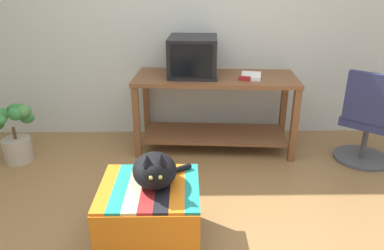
{
  "coord_description": "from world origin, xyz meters",
  "views": [
    {
      "loc": [
        -0.06,
        -1.78,
        1.63
      ],
      "look_at": [
        -0.02,
        0.85,
        0.55
      ],
      "focal_mm": 33.58,
      "sensor_mm": 36.0,
      "label": 1
    }
  ],
  "objects_px": {
    "book": "(251,76)",
    "keyboard": "(196,78)",
    "stapler": "(245,78)",
    "desk": "(215,99)",
    "cat": "(155,170)",
    "ottoman_with_blanket": "(151,214)",
    "potted_plant": "(14,134)",
    "office_chair": "(367,124)",
    "tv_monitor": "(193,56)"
  },
  "relations": [
    {
      "from": "cat",
      "to": "keyboard",
      "type": "bearing_deg",
      "value": 70.55
    },
    {
      "from": "ottoman_with_blanket",
      "to": "cat",
      "type": "bearing_deg",
      "value": 23.87
    },
    {
      "from": "book",
      "to": "desk",
      "type": "bearing_deg",
      "value": 179.91
    },
    {
      "from": "stapler",
      "to": "keyboard",
      "type": "bearing_deg",
      "value": 103.3
    },
    {
      "from": "ottoman_with_blanket",
      "to": "book",
      "type": "bearing_deg",
      "value": 58.22
    },
    {
      "from": "desk",
      "to": "keyboard",
      "type": "xyz_separation_m",
      "value": [
        -0.19,
        -0.13,
        0.25
      ]
    },
    {
      "from": "tv_monitor",
      "to": "book",
      "type": "distance_m",
      "value": 0.59
    },
    {
      "from": "keyboard",
      "to": "book",
      "type": "xyz_separation_m",
      "value": [
        0.52,
        0.06,
        0.01
      ]
    },
    {
      "from": "book",
      "to": "cat",
      "type": "height_order",
      "value": "book"
    },
    {
      "from": "tv_monitor",
      "to": "potted_plant",
      "type": "distance_m",
      "value": 1.84
    },
    {
      "from": "book",
      "to": "potted_plant",
      "type": "bearing_deg",
      "value": -162.72
    },
    {
      "from": "cat",
      "to": "potted_plant",
      "type": "distance_m",
      "value": 1.84
    },
    {
      "from": "desk",
      "to": "potted_plant",
      "type": "xyz_separation_m",
      "value": [
        -1.9,
        -0.29,
        -0.24
      ]
    },
    {
      "from": "tv_monitor",
      "to": "keyboard",
      "type": "distance_m",
      "value": 0.25
    },
    {
      "from": "tv_monitor",
      "to": "book",
      "type": "xyz_separation_m",
      "value": [
        0.55,
        -0.13,
        -0.16
      ]
    },
    {
      "from": "ottoman_with_blanket",
      "to": "cat",
      "type": "relative_size",
      "value": 1.5
    },
    {
      "from": "stapler",
      "to": "ottoman_with_blanket",
      "type": "bearing_deg",
      "value": 167.02
    },
    {
      "from": "ottoman_with_blanket",
      "to": "stapler",
      "type": "bearing_deg",
      "value": 58.7
    },
    {
      "from": "desk",
      "to": "tv_monitor",
      "type": "bearing_deg",
      "value": 169.21
    },
    {
      "from": "book",
      "to": "keyboard",
      "type": "bearing_deg",
      "value": -161.9
    },
    {
      "from": "desk",
      "to": "office_chair",
      "type": "relative_size",
      "value": 1.79
    },
    {
      "from": "desk",
      "to": "ottoman_with_blanket",
      "type": "bearing_deg",
      "value": -105.82
    },
    {
      "from": "tv_monitor",
      "to": "office_chair",
      "type": "relative_size",
      "value": 0.61
    },
    {
      "from": "keyboard",
      "to": "stapler",
      "type": "bearing_deg",
      "value": -2.12
    },
    {
      "from": "keyboard",
      "to": "potted_plant",
      "type": "distance_m",
      "value": 1.78
    },
    {
      "from": "stapler",
      "to": "potted_plant",
      "type": "bearing_deg",
      "value": 111.45
    },
    {
      "from": "book",
      "to": "ottoman_with_blanket",
      "type": "relative_size",
      "value": 0.4
    },
    {
      "from": "book",
      "to": "potted_plant",
      "type": "height_order",
      "value": "book"
    },
    {
      "from": "tv_monitor",
      "to": "stapler",
      "type": "height_order",
      "value": "tv_monitor"
    },
    {
      "from": "office_chair",
      "to": "ottoman_with_blanket",
      "type": "bearing_deg",
      "value": 69.78
    },
    {
      "from": "cat",
      "to": "book",
      "type": "bearing_deg",
      "value": 52.08
    },
    {
      "from": "desk",
      "to": "office_chair",
      "type": "bearing_deg",
      "value": -10.41
    },
    {
      "from": "desk",
      "to": "ottoman_with_blanket",
      "type": "height_order",
      "value": "desk"
    },
    {
      "from": "desk",
      "to": "book",
      "type": "bearing_deg",
      "value": -7.94
    },
    {
      "from": "keyboard",
      "to": "office_chair",
      "type": "distance_m",
      "value": 1.63
    },
    {
      "from": "tv_monitor",
      "to": "office_chair",
      "type": "height_order",
      "value": "tv_monitor"
    },
    {
      "from": "potted_plant",
      "to": "stapler",
      "type": "height_order",
      "value": "stapler"
    },
    {
      "from": "potted_plant",
      "to": "office_chair",
      "type": "height_order",
      "value": "office_chair"
    },
    {
      "from": "book",
      "to": "stapler",
      "type": "height_order",
      "value": "stapler"
    },
    {
      "from": "keyboard",
      "to": "stapler",
      "type": "height_order",
      "value": "stapler"
    },
    {
      "from": "office_chair",
      "to": "keyboard",
      "type": "bearing_deg",
      "value": 31.73
    },
    {
      "from": "potted_plant",
      "to": "office_chair",
      "type": "distance_m",
      "value": 3.28
    },
    {
      "from": "ottoman_with_blanket",
      "to": "keyboard",
      "type": "bearing_deg",
      "value": 76.09
    },
    {
      "from": "tv_monitor",
      "to": "potted_plant",
      "type": "height_order",
      "value": "tv_monitor"
    },
    {
      "from": "tv_monitor",
      "to": "office_chair",
      "type": "bearing_deg",
      "value": -10.46
    },
    {
      "from": "desk",
      "to": "potted_plant",
      "type": "height_order",
      "value": "desk"
    },
    {
      "from": "tv_monitor",
      "to": "keyboard",
      "type": "xyz_separation_m",
      "value": [
        0.03,
        -0.19,
        -0.17
      ]
    },
    {
      "from": "keyboard",
      "to": "stapler",
      "type": "distance_m",
      "value": 0.45
    },
    {
      "from": "keyboard",
      "to": "ottoman_with_blanket",
      "type": "distance_m",
      "value": 1.46
    },
    {
      "from": "keyboard",
      "to": "office_chair",
      "type": "height_order",
      "value": "office_chair"
    }
  ]
}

